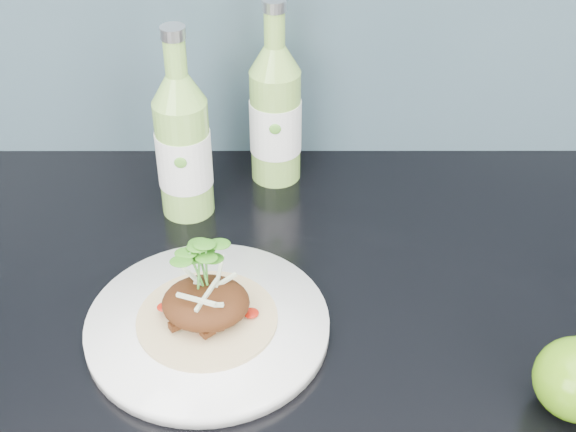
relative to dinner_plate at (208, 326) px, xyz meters
name	(u,v)px	position (x,y,z in m)	size (l,w,h in m)	color
dinner_plate	(208,326)	(0.00, 0.00, 0.00)	(0.31, 0.31, 0.02)	white
pork_taco	(206,300)	(0.00, 0.00, 0.04)	(0.14, 0.14, 0.09)	tan
cider_bottle_left	(183,146)	(-0.04, 0.21, 0.08)	(0.07, 0.07, 0.23)	#86BF4F
cider_bottle_right	(275,114)	(0.06, 0.28, 0.08)	(0.07, 0.07, 0.23)	#84B74C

